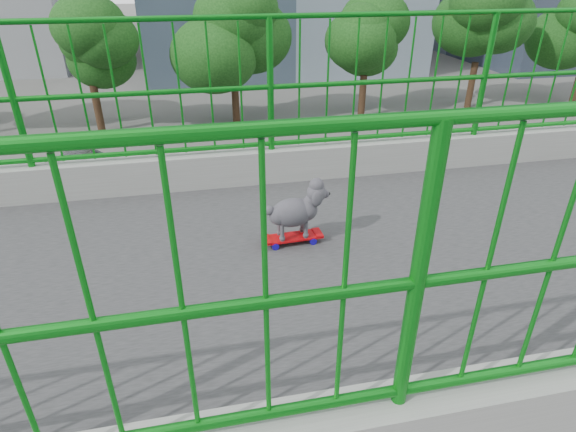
% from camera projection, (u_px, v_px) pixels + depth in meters
% --- Properties ---
extents(road, '(18.00, 90.00, 0.02)m').
position_uv_depth(road, '(168.00, 232.00, 17.30)').
color(road, black).
rests_on(road, ground).
extents(street_trees, '(5.30, 60.40, 7.26)m').
position_uv_depth(street_trees, '(181.00, 45.00, 26.46)').
color(street_trees, black).
rests_on(street_trees, ground).
extents(skateboard, '(0.15, 0.44, 0.06)m').
position_uv_depth(skateboard, '(292.00, 238.00, 3.33)').
color(skateboard, red).
rests_on(skateboard, footbridge).
extents(poodle, '(0.21, 0.47, 0.39)m').
position_uv_depth(poodle, '(296.00, 210.00, 3.23)').
color(poodle, '#302E33').
rests_on(poodle, skateboard).
extents(car_0, '(1.71, 4.24, 1.45)m').
position_uv_depth(car_0, '(343.00, 327.00, 11.74)').
color(car_0, '#9C9CA1').
rests_on(car_0, ground).
extents(car_1, '(1.64, 4.70, 1.55)m').
position_uv_depth(car_1, '(574.00, 226.00, 16.15)').
color(car_1, '#9C9CA1').
rests_on(car_1, ground).
extents(car_2, '(2.29, 4.97, 1.38)m').
position_uv_depth(car_2, '(359.00, 205.00, 17.74)').
color(car_2, red).
rests_on(car_2, ground).
extents(car_3, '(1.91, 4.71, 1.37)m').
position_uv_depth(car_3, '(455.00, 163.00, 21.53)').
color(car_3, '#9C9CA1').
rests_on(car_3, ground).
extents(car_4, '(1.65, 4.11, 1.40)m').
position_uv_depth(car_4, '(89.00, 164.00, 21.33)').
color(car_4, '#9C9CA1').
rests_on(car_4, ground).
extents(car_5, '(1.58, 4.55, 1.50)m').
position_uv_depth(car_5, '(523.00, 300.00, 12.64)').
color(car_5, red).
rests_on(car_5, ground).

